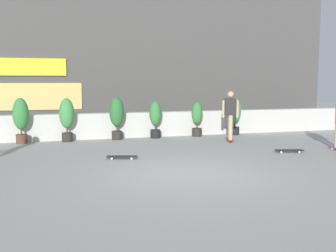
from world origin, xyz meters
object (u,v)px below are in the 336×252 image
skater_foreground (230,114)px  skateboard_near_camera (122,157)px  potted_plant_2 (117,115)px  potted_plant_5 (235,113)px  potted_plant_4 (197,118)px  skateboard_aside (289,150)px  potted_plant_1 (67,117)px  potted_plant_0 (21,117)px  potted_plant_3 (155,118)px

skater_foreground → skateboard_near_camera: size_ratio=2.06×
potted_plant_2 → skater_foreground: bearing=-21.6°
potted_plant_5 → skater_foreground: bearing=-120.8°
potted_plant_4 → skateboard_near_camera: potted_plant_4 is taller
skater_foreground → skateboard_aside: skater_foreground is taller
potted_plant_4 → skateboard_near_camera: size_ratio=1.54×
skateboard_near_camera → potted_plant_5: bearing=35.4°
potted_plant_1 → skateboard_aside: size_ratio=1.78×
potted_plant_0 → skateboard_near_camera: potted_plant_0 is taller
potted_plant_3 → skater_foreground: (2.25, -1.44, 0.20)m
potted_plant_1 → skater_foreground: skater_foreground is taller
skater_foreground → skateboard_near_camera: (-4.04, -2.04, -0.88)m
potted_plant_4 → potted_plant_5: bearing=-0.0°
potted_plant_4 → skater_foreground: skater_foreground is taller
potted_plant_0 → skater_foreground: skater_foreground is taller
potted_plant_1 → potted_plant_5: (6.18, -0.00, -0.04)m
skater_foreground → potted_plant_1: bearing=164.8°
potted_plant_2 → potted_plant_5: size_ratio=1.05×
potted_plant_3 → skater_foreground: size_ratio=0.78×
potted_plant_1 → potted_plant_2: 1.69m
potted_plant_1 → potted_plant_4: bearing=0.0°
potted_plant_2 → potted_plant_4: potted_plant_2 is taller
potted_plant_5 → skateboard_near_camera: size_ratio=1.72×
potted_plant_1 → skater_foreground: bearing=-15.2°
potted_plant_3 → skateboard_near_camera: (-1.80, -3.48, -0.68)m
skater_foreground → skateboard_aside: size_ratio=2.06×
potted_plant_5 → potted_plant_1: bearing=180.0°
potted_plant_3 → skateboard_aside: bearing=-52.5°
potted_plant_4 → skateboard_near_camera: (-3.38, -3.48, -0.64)m
skater_foreground → potted_plant_0: bearing=168.0°
potted_plant_1 → potted_plant_3: potted_plant_1 is taller
skater_foreground → potted_plant_2: bearing=158.4°
potted_plant_1 → skateboard_aside: 7.22m
potted_plant_0 → potted_plant_4: (6.11, 0.00, -0.17)m
skateboard_near_camera → potted_plant_0: bearing=128.0°
potted_plant_3 → potted_plant_2: bearing=-180.0°
potted_plant_2 → potted_plant_4: (2.97, 0.00, -0.16)m
potted_plant_5 → potted_plant_0: bearing=180.0°
potted_plant_1 → skateboard_near_camera: (1.27, -3.48, -0.79)m
potted_plant_5 → skateboard_aside: (-0.13, -3.87, -0.75)m
potted_plant_1 → potted_plant_4: potted_plant_1 is taller
potted_plant_1 → potted_plant_3: (3.07, 0.00, -0.11)m
potted_plant_5 → skateboard_aside: 3.95m
potted_plant_0 → skateboard_near_camera: 4.49m
potted_plant_1 → potted_plant_4: (4.65, 0.00, -0.15)m
potted_plant_0 → potted_plant_4: size_ratio=1.18×
potted_plant_1 → potted_plant_5: potted_plant_1 is taller
potted_plant_1 → potted_plant_5: size_ratio=1.04×
potted_plant_1 → potted_plant_3: 3.07m
potted_plant_3 → skater_foreground: 2.68m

